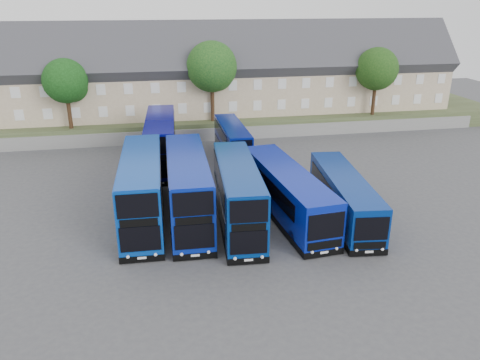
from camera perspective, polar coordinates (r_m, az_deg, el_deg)
name	(u,v)px	position (r m, az deg, el deg)	size (l,w,h in m)	color
ground	(233,238)	(32.72, -0.88, -7.11)	(120.00, 120.00, 0.00)	#424347
retaining_wall	(198,135)	(54.64, -5.18, 5.48)	(70.00, 0.40, 1.50)	slate
earth_bank	(190,113)	(64.23, -6.09, 8.07)	(80.00, 20.00, 2.00)	#3F4828
terrace_row	(215,75)	(59.57, -3.02, 12.61)	(60.00, 10.40, 11.20)	tan
dd_front_left	(142,191)	(34.89, -11.81, -1.31)	(3.11, 12.42, 4.91)	#093CA5
dd_front_mid	(188,189)	(34.63, -6.35, -1.16)	(3.09, 12.39, 4.90)	#08209D
dd_front_right	(238,196)	(33.66, -0.27, -1.98)	(3.38, 11.72, 4.60)	navy
dd_rear_left	(161,143)	(46.65, -9.60, 4.53)	(3.34, 12.10, 4.76)	#06097A
dd_rear_right	(232,144)	(46.85, -0.94, 4.35)	(2.33, 9.82, 3.89)	navy
coach_east_a	(287,194)	(35.49, 5.74, -1.65)	(4.07, 13.53, 3.65)	#081DA3
coach_east_b	(344,198)	(35.93, 12.55, -2.10)	(3.76, 12.20, 3.28)	navy
tree_west	(67,82)	(54.90, -20.35, 11.08)	(4.80, 4.80, 7.65)	#382314
tree_mid	(213,68)	(54.93, -3.32, 13.42)	(5.76, 5.76, 9.18)	#382314
tree_east	(377,70)	(60.44, 16.41, 12.69)	(5.12, 5.12, 8.16)	#382314
tree_far	(395,60)	(69.31, 18.41, 13.76)	(5.44, 5.44, 8.67)	#382314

